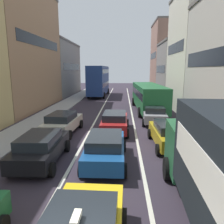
% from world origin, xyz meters
% --- Properties ---
extents(sidewalk_left, '(2.60, 64.00, 0.14)m').
position_xyz_m(sidewalk_left, '(-6.70, 20.00, 0.07)').
color(sidewalk_left, '#9A9A9A').
rests_on(sidewalk_left, ground).
extents(lane_stripe_left, '(0.16, 60.00, 0.01)m').
position_xyz_m(lane_stripe_left, '(-1.70, 20.00, 0.01)').
color(lane_stripe_left, silver).
rests_on(lane_stripe_left, ground).
extents(lane_stripe_right, '(0.16, 60.00, 0.01)m').
position_xyz_m(lane_stripe_right, '(1.70, 20.00, 0.01)').
color(lane_stripe_right, silver).
rests_on(lane_stripe_right, ground).
extents(building_row_left, '(7.20, 43.90, 14.01)m').
position_xyz_m(building_row_left, '(-12.00, 21.10, 5.98)').
color(building_row_left, tan).
rests_on(building_row_left, ground).
extents(building_row_right, '(7.20, 43.90, 13.16)m').
position_xyz_m(building_row_right, '(9.90, 21.84, 5.90)').
color(building_row_right, '#936B5B').
rests_on(building_row_right, ground).
extents(sedan_centre_lane_second, '(2.08, 4.31, 1.49)m').
position_xyz_m(sedan_centre_lane_second, '(-0.07, 7.09, 0.80)').
color(sedan_centre_lane_second, '#194C8C').
rests_on(sedan_centre_lane_second, ground).
extents(wagon_left_lane_second, '(2.17, 4.35, 1.49)m').
position_xyz_m(wagon_left_lane_second, '(-3.22, 7.01, 0.80)').
color(wagon_left_lane_second, black).
rests_on(wagon_left_lane_second, ground).
extents(hatchback_centre_lane_third, '(2.11, 4.33, 1.49)m').
position_xyz_m(hatchback_centre_lane_third, '(0.17, 12.49, 0.80)').
color(hatchback_centre_lane_third, '#A51E1E').
rests_on(hatchback_centre_lane_third, ground).
extents(sedan_left_lane_third, '(2.29, 4.41, 1.49)m').
position_xyz_m(sedan_left_lane_third, '(-3.56, 12.03, 0.80)').
color(sedan_left_lane_third, beige).
rests_on(sedan_left_lane_third, ground).
extents(sedan_right_lane_behind_truck, '(2.18, 4.36, 1.49)m').
position_xyz_m(sedan_right_lane_behind_truck, '(3.55, 9.64, 0.80)').
color(sedan_right_lane_behind_truck, '#B29319').
rests_on(sedan_right_lane_behind_truck, ground).
extents(wagon_right_lane_far, '(2.23, 4.38, 1.49)m').
position_xyz_m(wagon_right_lane_far, '(3.42, 15.48, 0.80)').
color(wagon_right_lane_far, gray).
rests_on(wagon_right_lane_far, ground).
extents(bus_mid_queue_primary, '(3.12, 10.59, 2.90)m').
position_xyz_m(bus_mid_queue_primary, '(3.51, 20.73, 1.76)').
color(bus_mid_queue_primary, '#1E6033').
rests_on(bus_mid_queue_primary, ground).
extents(bus_far_queue_secondary, '(2.98, 10.56, 5.06)m').
position_xyz_m(bus_far_queue_secondary, '(-3.43, 34.10, 2.83)').
color(bus_far_queue_secondary, navy).
rests_on(bus_far_queue_secondary, ground).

